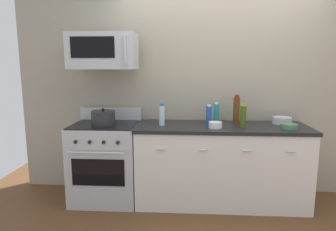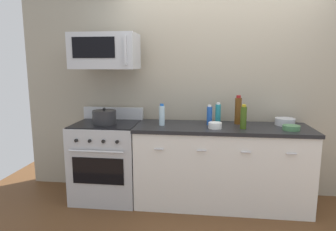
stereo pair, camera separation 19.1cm
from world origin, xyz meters
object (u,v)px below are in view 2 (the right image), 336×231
Objects in this scene: bottle_water_clear at (162,115)px; bowl_white_ceramic at (215,125)px; bottle_olive_oil at (244,117)px; bottle_soda_blue at (209,115)px; bowl_green_glaze at (291,128)px; microwave at (105,51)px; stockpot at (104,117)px; bowl_steel_prep at (285,121)px; bottle_wine_amber at (238,110)px; range_oven at (108,160)px; bottle_dish_soap at (218,113)px.

bottle_water_clear is 1.68× the size of bowl_white_ceramic.
bottle_olive_oil is 0.40m from bottle_soda_blue.
microwave is at bearing 175.52° from bowl_green_glaze.
stockpot is at bearing -174.56° from bottle_soda_blue.
bottle_water_clear is 1.39× the size of bowl_green_glaze.
bottle_olive_oil reaches higher than bowl_green_glaze.
bowl_green_glaze is 2.06m from stockpot.
bottle_soda_blue is 0.93× the size of bottle_water_clear.
bottle_water_clear is at bearing -6.89° from microwave.
bowl_steel_prep is at bearing 5.85° from bottle_soda_blue.
stockpot is at bearing -172.55° from bottle_wine_amber.
bottle_olive_oil is (1.56, -0.11, 0.58)m from range_oven.
bowl_white_ceramic is (1.26, -0.17, -0.80)m from microwave.
microwave is 2.23× the size of bottle_wine_amber.
bottle_olive_oil reaches higher than bottle_water_clear.
range_oven is 3.20× the size of bottle_wine_amber.
bottle_dish_soap is at bearing 9.43° from range_oven.
stockpot is (-0.67, -0.02, -0.03)m from bottle_water_clear.
bottle_olive_oil is 1.79× the size of bowl_white_ceramic.
bottle_dish_soap is 1.34× the size of bowl_green_glaze.
bowl_white_ceramic is (-0.04, -0.35, -0.08)m from bottle_dish_soap.
bottle_wine_amber is (1.53, 0.15, 0.61)m from range_oven.
stockpot is (-1.20, -0.11, -0.03)m from bottle_soda_blue.
bottle_wine_amber is 0.54m from bowl_steel_prep.
bottle_soda_blue reaches higher than stockpot.
bottle_dish_soap is at bearing 162.65° from bottle_wine_amber.
bottle_soda_blue is 0.54m from bottle_water_clear.
microwave is 4.20× the size of bowl_green_glaze.
range_oven is 1.36m from bowl_white_ceramic.
bottle_wine_amber is (0.33, 0.09, 0.05)m from bottle_soda_blue.
bottle_olive_oil reaches higher than range_oven.
microwave is at bearing 173.11° from bottle_water_clear.
stockpot is at bearing -90.00° from range_oven.
bowl_white_ceramic is 0.54× the size of stockpot.
bowl_green_glaze is (2.05, -0.16, -0.80)m from microwave.
bottle_water_clear is 1.40m from bowl_steel_prep.
microwave reaches higher than bowl_white_ceramic.
bottle_olive_oil is 0.79× the size of bottle_wine_amber.
microwave is at bearing 89.71° from range_oven.
bottle_water_clear is at bearing 1.49° from stockpot.
microwave is 0.75m from stockpot.
bowl_steel_prep is at bearing 0.23° from bottle_wine_amber.
microwave reaches higher than bowl_steel_prep.
microwave is 3.40× the size of bowl_steel_prep.
bowl_steel_prep is 0.81× the size of stockpot.
bottle_soda_blue is 0.69× the size of bottle_wine_amber.
bottle_wine_amber is (-0.03, 0.26, 0.03)m from bottle_olive_oil.
bottle_water_clear reaches higher than range_oven.
bottle_olive_oil is at bearing -4.14° from range_oven.
stockpot is at bearing 178.24° from bowl_green_glaze.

